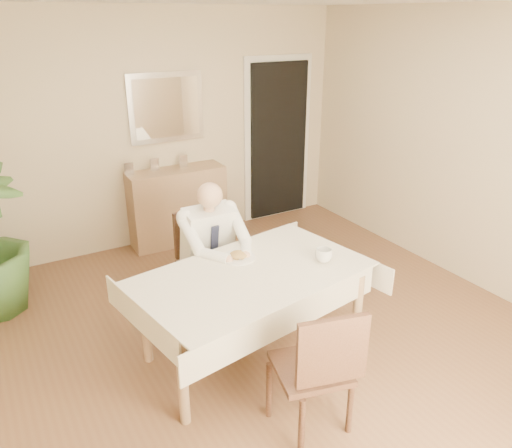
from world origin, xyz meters
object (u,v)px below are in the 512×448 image
seated_man (217,249)px  dining_table (252,282)px  chair_near (319,366)px  coffee_mug (324,255)px  sideboard (178,206)px  chair_far (203,255)px

seated_man → dining_table: bearing=-90.0°
chair_near → seated_man: bearing=103.1°
coffee_mug → sideboard: sideboard is taller
seated_man → coffee_mug: 0.91m
dining_table → chair_far: chair_far is taller
sideboard → chair_far: bearing=-101.8°
sideboard → seated_man: bearing=-99.7°
dining_table → chair_near: size_ratio=2.03×
chair_far → chair_near: 1.75m
chair_near → sideboard: (0.37, 3.21, -0.08)m
seated_man → sideboard: (0.34, 1.75, -0.25)m
dining_table → chair_far: 0.90m
chair_far → seated_man: bearing=-90.4°
dining_table → chair_near: 0.88m
dining_table → seated_man: seated_man is taller
dining_table → chair_near: (-0.03, -0.87, -0.15)m
dining_table → chair_far: (-0.00, 0.88, -0.15)m
dining_table → coffee_mug: coffee_mug is taller
dining_table → coffee_mug: 0.59m
chair_far → sideboard: bearing=76.6°
chair_far → chair_near: size_ratio=0.99×
seated_man → coffee_mug: size_ratio=9.52×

